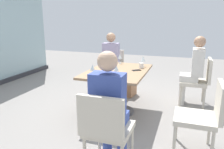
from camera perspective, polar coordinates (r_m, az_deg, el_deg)
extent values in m
plane|color=gray|center=(3.86, 1.42, -9.50)|extent=(12.00, 12.00, 0.00)
cube|color=#997551|center=(3.64, 1.49, 0.82)|extent=(1.31, 0.93, 0.04)
cylinder|color=#4C4C51|center=(3.74, 1.45, -4.63)|extent=(0.14, 0.14, 0.69)
cylinder|color=#4C4C51|center=(3.86, 1.42, -9.34)|extent=(0.56, 0.56, 0.02)
cube|color=beige|center=(4.86, -0.46, 0.74)|extent=(0.46, 0.46, 0.06)
cube|color=beige|center=(5.04, 0.48, 4.03)|extent=(0.05, 0.46, 0.42)
cylinder|color=beige|center=(4.81, -3.50, -2.21)|extent=(0.04, 0.04, 0.39)
cylinder|color=beige|center=(4.67, 1.04, -2.67)|extent=(0.04, 0.04, 0.39)
cylinder|color=beige|center=(5.16, -1.81, -1.02)|extent=(0.04, 0.04, 0.39)
cylinder|color=beige|center=(5.04, 2.45, -1.41)|extent=(0.04, 0.04, 0.39)
cube|color=beige|center=(2.42, -0.66, -13.86)|extent=(0.46, 0.46, 0.06)
cube|color=beige|center=(2.10, -3.02, -11.11)|extent=(0.05, 0.46, 0.42)
cylinder|color=beige|center=(2.64, 5.15, -16.83)|extent=(0.04, 0.04, 0.39)
cylinder|color=beige|center=(2.75, -3.27, -15.47)|extent=(0.04, 0.04, 0.39)
cube|color=beige|center=(4.32, 20.11, -1.88)|extent=(0.46, 0.46, 0.06)
cube|color=beige|center=(4.28, 23.72, 0.94)|extent=(0.46, 0.05, 0.42)
cylinder|color=beige|center=(4.57, 17.34, -3.72)|extent=(0.04, 0.04, 0.39)
cylinder|color=beige|center=(4.19, 17.13, -5.35)|extent=(0.04, 0.04, 0.39)
cylinder|color=beige|center=(4.59, 22.34, -4.12)|extent=(0.04, 0.04, 0.39)
cylinder|color=beige|center=(4.21, 22.60, -5.77)|extent=(0.04, 0.04, 0.39)
cube|color=beige|center=(2.82, 20.41, -10.46)|extent=(0.46, 0.46, 0.06)
cube|color=beige|center=(2.76, 26.05, -6.24)|extent=(0.46, 0.05, 0.42)
cylinder|color=beige|center=(3.10, 16.21, -12.44)|extent=(0.04, 0.04, 0.39)
cylinder|color=beige|center=(2.75, 15.72, -16.10)|extent=(0.04, 0.04, 0.39)
cylinder|color=beige|center=(3.12, 23.75, -12.98)|extent=(0.04, 0.04, 0.39)
cylinder|color=beige|center=(2.77, 24.37, -16.68)|extent=(0.04, 0.04, 0.39)
cylinder|color=#9E93B7|center=(4.78, -2.18, -1.92)|extent=(0.11, 0.11, 0.45)
cube|color=#9E93B7|center=(4.80, -1.80, 1.60)|extent=(0.32, 0.13, 0.11)
cylinder|color=#9E93B7|center=(4.72, -0.14, -2.12)|extent=(0.11, 0.11, 0.45)
cube|color=#9E93B7|center=(4.74, 0.24, 1.45)|extent=(0.32, 0.13, 0.11)
cube|color=#9E93B7|center=(4.83, -0.27, 5.26)|extent=(0.20, 0.34, 0.48)
sphere|color=tan|center=(4.79, -0.28, 9.52)|extent=(0.20, 0.20, 0.20)
cylinder|color=#384C9E|center=(2.63, 2.61, -16.17)|extent=(0.11, 0.11, 0.45)
cube|color=#384C9E|center=(2.42, 2.03, -11.56)|extent=(0.32, 0.13, 0.11)
cylinder|color=#384C9E|center=(2.68, -1.22, -15.55)|extent=(0.11, 0.11, 0.45)
cube|color=#384C9E|center=(2.47, -2.04, -10.96)|extent=(0.32, 0.13, 0.11)
cube|color=#384C9E|center=(2.22, -1.13, -5.75)|extent=(0.20, 0.34, 0.48)
sphere|color=#D8AD8C|center=(2.12, -1.17, 3.43)|extent=(0.20, 0.20, 0.20)
cylinder|color=silver|center=(4.46, 17.62, -3.80)|extent=(0.11, 0.11, 0.45)
cube|color=silver|center=(4.38, 19.15, -0.42)|extent=(0.13, 0.32, 0.11)
cylinder|color=silver|center=(4.29, 17.54, -4.52)|extent=(0.11, 0.11, 0.45)
cube|color=silver|center=(4.21, 19.13, -1.01)|extent=(0.13, 0.32, 0.11)
cube|color=silver|center=(4.24, 21.22, 3.01)|extent=(0.34, 0.20, 0.48)
sphere|color=tan|center=(4.19, 21.66, 7.84)|extent=(0.20, 0.20, 0.20)
cylinder|color=silver|center=(4.20, 2.06, 2.95)|extent=(0.06, 0.06, 0.00)
cylinder|color=silver|center=(4.19, 2.06, 3.55)|extent=(0.01, 0.01, 0.08)
cone|color=silver|center=(4.18, 2.08, 4.76)|extent=(0.07, 0.07, 0.09)
cylinder|color=silver|center=(3.23, 1.09, -0.55)|extent=(0.06, 0.06, 0.00)
cylinder|color=silver|center=(3.22, 1.10, 0.23)|extent=(0.01, 0.01, 0.08)
cone|color=silver|center=(3.20, 1.10, 1.79)|extent=(0.07, 0.07, 0.09)
cylinder|color=silver|center=(3.96, 7.92, 2.12)|extent=(0.06, 0.06, 0.00)
cylinder|color=silver|center=(3.95, 7.94, 2.76)|extent=(0.01, 0.01, 0.08)
cone|color=silver|center=(3.94, 7.99, 4.04)|extent=(0.07, 0.07, 0.09)
cylinder|color=silver|center=(3.26, -4.98, -0.44)|extent=(0.06, 0.06, 0.00)
cylinder|color=silver|center=(3.25, -5.00, 0.32)|extent=(0.01, 0.01, 0.08)
cone|color=silver|center=(3.23, -5.03, 1.87)|extent=(0.07, 0.07, 0.09)
cylinder|color=white|center=(3.82, 7.54, 2.32)|extent=(0.08, 0.08, 0.09)
cube|color=black|center=(3.64, 6.31, 1.11)|extent=(0.14, 0.16, 0.01)
cube|color=#A3704C|center=(4.59, 4.78, -3.74)|extent=(0.32, 0.21, 0.28)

